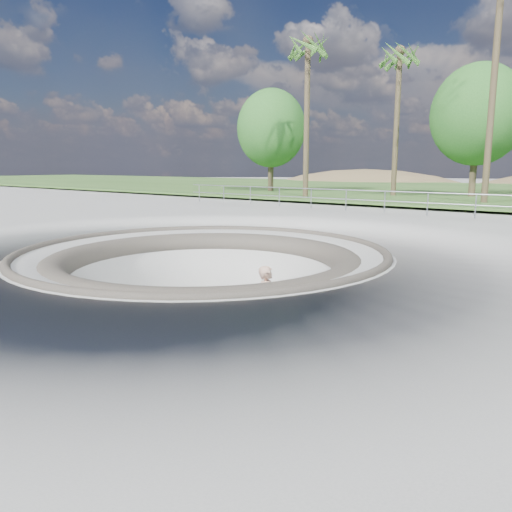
# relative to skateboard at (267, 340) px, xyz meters

# --- Properties ---
(ground) EXTENTS (180.00, 180.00, 0.00)m
(ground) POSITION_rel_skateboard_xyz_m (-2.70, 0.63, 1.83)
(ground) COLOR #AEADA8
(ground) RESTS_ON ground
(skate_bowl) EXTENTS (14.00, 14.00, 4.10)m
(skate_bowl) POSITION_rel_skateboard_xyz_m (-2.70, 0.63, 0.00)
(skate_bowl) COLOR #AEADA8
(skate_bowl) RESTS_ON ground
(grass_strip) EXTENTS (180.00, 36.00, 0.12)m
(grass_strip) POSITION_rel_skateboard_xyz_m (-2.70, 34.63, 2.05)
(grass_strip) COLOR #335823
(grass_strip) RESTS_ON ground
(safety_railing) EXTENTS (25.00, 0.06, 1.03)m
(safety_railing) POSITION_rel_skateboard_xyz_m (-2.70, 12.63, 2.52)
(safety_railing) COLOR gray
(safety_railing) RESTS_ON ground
(skateboard) EXTENTS (0.86, 0.34, 0.09)m
(skateboard) POSITION_rel_skateboard_xyz_m (0.00, 0.00, 0.00)
(skateboard) COLOR olive
(skateboard) RESTS_ON ground
(skater) EXTENTS (0.66, 0.78, 1.82)m
(skater) POSITION_rel_skateboard_xyz_m (-0.00, 0.00, 0.93)
(skater) COLOR tan
(skater) RESTS_ON skateboard
(palm_a) EXTENTS (2.60, 2.60, 10.78)m
(palm_a) POSITION_rel_skateboard_xyz_m (-11.34, 19.33, 11.37)
(palm_a) COLOR brown
(palm_a) RESTS_ON ground
(palm_b) EXTENTS (2.60, 2.60, 10.43)m
(palm_b) POSITION_rel_skateboard_xyz_m (-7.12, 24.01, 11.04)
(palm_b) COLOR brown
(palm_b) RESTS_ON ground
(bushy_tree_left) EXTENTS (5.66, 5.14, 8.16)m
(bushy_tree_left) POSITION_rel_skateboard_xyz_m (-17.45, 23.65, 7.06)
(bushy_tree_left) COLOR brown
(bushy_tree_left) RESTS_ON ground
(bushy_tree_mid) EXTENTS (6.06, 5.51, 8.74)m
(bushy_tree_mid) POSITION_rel_skateboard_xyz_m (-2.54, 26.26, 7.43)
(bushy_tree_mid) COLOR brown
(bushy_tree_mid) RESTS_ON ground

